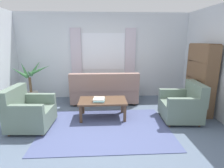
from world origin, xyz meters
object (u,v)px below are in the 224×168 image
object	(u,v)px
couch	(104,91)
potted_plant	(31,87)
coffee_table	(103,102)
bookshelf	(199,82)
armchair_left	(28,112)
book_stack_on_table	(99,100)
armchair_right	(183,105)

from	to	relation	value
couch	potted_plant	xyz separation A→B (m)	(-2.10, 0.10, 0.11)
couch	coffee_table	xyz separation A→B (m)	(-0.06, -1.05, 0.01)
bookshelf	couch	bearing A→B (deg)	70.08
armchair_left	bookshelf	size ratio (longest dim) A/B	0.52
book_stack_on_table	bookshelf	distance (m)	2.51
bookshelf	book_stack_on_table	bearing A→B (deg)	96.42
coffee_table	bookshelf	distance (m)	2.44
bookshelf	potted_plant	bearing A→B (deg)	78.00
coffee_table	bookshelf	size ratio (longest dim) A/B	0.64
armchair_left	book_stack_on_table	bearing A→B (deg)	-73.13
armchair_right	bookshelf	distance (m)	0.84
couch	book_stack_on_table	bearing A→B (deg)	82.92
armchair_left	potted_plant	size ratio (longest dim) A/B	0.72
armchair_left	coffee_table	bearing A→B (deg)	-71.29
couch	armchair_right	world-z (taller)	couch
potted_plant	coffee_table	bearing A→B (deg)	-29.34
armchair_left	bookshelf	xyz separation A→B (m)	(3.94, 0.63, 0.44)
armchair_right	potted_plant	world-z (taller)	potted_plant
armchair_left	coffee_table	size ratio (longest dim) A/B	0.81
armchair_right	armchair_left	bearing A→B (deg)	-82.88
armchair_right	book_stack_on_table	xyz separation A→B (m)	(-1.91, 0.15, 0.12)
couch	armchair_left	world-z (taller)	couch
armchair_right	coffee_table	xyz separation A→B (m)	(-1.83, 0.23, 0.03)
armchair_left	bookshelf	distance (m)	4.01
armchair_left	bookshelf	world-z (taller)	bookshelf
couch	coffee_table	bearing A→B (deg)	86.95
couch	armchair_left	xyz separation A→B (m)	(-1.60, -1.48, -0.01)
couch	potted_plant	size ratio (longest dim) A/B	1.55
book_stack_on_table	coffee_table	bearing A→B (deg)	41.19
armchair_right	book_stack_on_table	bearing A→B (deg)	-90.84
armchair_right	potted_plant	distance (m)	4.11
coffee_table	potted_plant	bearing A→B (deg)	150.66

